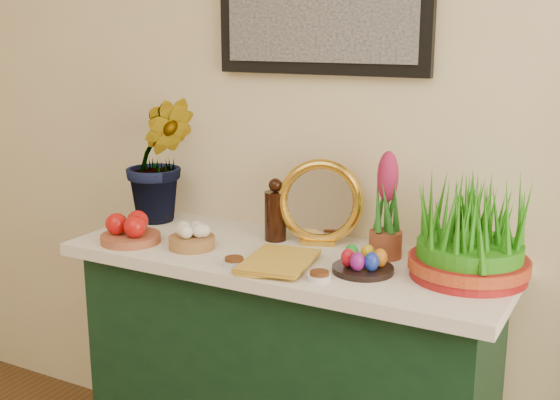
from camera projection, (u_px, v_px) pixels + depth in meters
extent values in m
cube|color=beige|center=(354.00, 101.00, 2.26)|extent=(4.00, 0.04, 2.70)
cube|color=#12321A|center=(287.00, 386.00, 2.32)|extent=(1.30, 0.45, 0.85)
cube|color=silver|center=(287.00, 258.00, 2.22)|extent=(1.40, 0.55, 0.04)
imported|color=#267322|center=(159.00, 139.00, 2.50)|extent=(0.39, 0.39, 0.60)
cylinder|color=#A15335|center=(131.00, 238.00, 2.31)|extent=(0.25, 0.25, 0.03)
cylinder|color=#9E773F|center=(192.00, 242.00, 2.25)|extent=(0.19, 0.19, 0.04)
cylinder|color=black|center=(275.00, 216.00, 2.32)|extent=(0.07, 0.07, 0.16)
sphere|color=black|center=(275.00, 185.00, 2.29)|extent=(0.05, 0.05, 0.05)
cube|color=gold|center=(318.00, 242.00, 2.29)|extent=(0.12, 0.09, 0.02)
torus|color=gold|center=(321.00, 202.00, 2.27)|extent=(0.28, 0.16, 0.28)
cylinder|color=silver|center=(320.00, 202.00, 2.27)|extent=(0.21, 0.10, 0.21)
imported|color=gold|center=(248.00, 257.00, 2.11)|extent=(0.21, 0.28, 0.04)
cylinder|color=silver|center=(234.00, 263.00, 2.08)|extent=(0.07, 0.07, 0.02)
cylinder|color=#592D14|center=(234.00, 259.00, 2.07)|extent=(0.05, 0.05, 0.01)
cylinder|color=silver|center=(319.00, 278.00, 1.96)|extent=(0.07, 0.07, 0.02)
cylinder|color=#592D14|center=(319.00, 273.00, 1.96)|extent=(0.05, 0.05, 0.01)
cylinder|color=black|center=(363.00, 269.00, 2.03)|extent=(0.19, 0.19, 0.02)
ellipsoid|color=red|center=(348.00, 258.00, 2.01)|extent=(0.04, 0.04, 0.06)
ellipsoid|color=#1831AE|center=(372.00, 262.00, 1.98)|extent=(0.04, 0.04, 0.06)
ellipsoid|color=gold|center=(368.00, 254.00, 2.05)|extent=(0.04, 0.04, 0.06)
ellipsoid|color=#1B9524|center=(351.00, 253.00, 2.05)|extent=(0.04, 0.04, 0.06)
ellipsoid|color=orange|center=(380.00, 258.00, 2.01)|extent=(0.04, 0.04, 0.06)
ellipsoid|color=#83177D|center=(357.00, 262.00, 1.98)|extent=(0.04, 0.04, 0.06)
cylinder|color=brown|center=(385.00, 244.00, 2.15)|extent=(0.10, 0.10, 0.08)
ellipsoid|color=#AE2251|center=(388.00, 177.00, 2.10)|extent=(0.06, 0.06, 0.16)
cylinder|color=maroon|center=(468.00, 267.00, 1.98)|extent=(0.33, 0.33, 0.06)
cylinder|color=maroon|center=(469.00, 263.00, 1.98)|extent=(0.34, 0.34, 0.03)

